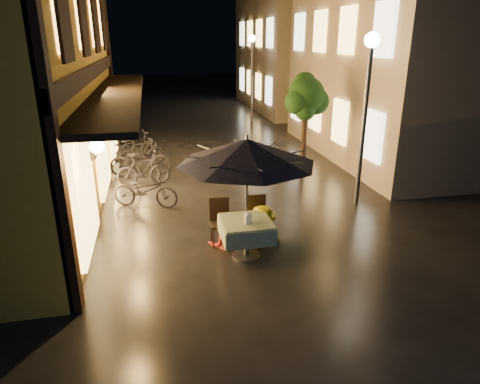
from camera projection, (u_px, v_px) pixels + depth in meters
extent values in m
plane|color=black|center=(265.00, 250.00, 8.78)|extent=(90.00, 90.00, 0.00)
cube|color=black|center=(92.00, 72.00, 10.67)|extent=(0.12, 11.00, 0.35)
cube|color=black|center=(118.00, 93.00, 10.97)|extent=(1.20, 10.50, 0.12)
cube|color=#FFC664|center=(60.00, 5.00, 7.01)|extent=(0.10, 0.90, 1.50)
cube|color=#FFC664|center=(81.00, 13.00, 9.31)|extent=(0.10, 0.90, 1.50)
cube|color=#FFC664|center=(94.00, 18.00, 11.61)|extent=(0.10, 0.90, 1.50)
cube|color=#FFC664|center=(102.00, 21.00, 13.91)|extent=(0.10, 0.90, 1.50)
cube|color=#FFC664|center=(84.00, 189.00, 8.10)|extent=(0.10, 2.20, 2.40)
cube|color=#FFC664|center=(102.00, 146.00, 11.32)|extent=(0.10, 2.20, 2.40)
cube|color=#FFC664|center=(111.00, 122.00, 14.55)|extent=(0.10, 2.20, 2.40)
cube|color=tan|center=(424.00, 63.00, 15.09)|extent=(7.00, 9.00, 6.50)
cube|color=#FFC664|center=(373.00, 136.00, 11.97)|extent=(0.10, 1.00, 1.40)
cube|color=#FFC664|center=(384.00, 29.00, 11.02)|extent=(0.10, 1.00, 1.40)
cube|color=#FFC664|center=(340.00, 122.00, 14.00)|extent=(0.10, 1.00, 1.40)
cube|color=#FFC664|center=(347.00, 30.00, 13.04)|extent=(0.10, 1.00, 1.40)
cube|color=#FFC664|center=(315.00, 111.00, 16.02)|extent=(0.10, 1.00, 1.40)
cube|color=#FFC664|center=(320.00, 31.00, 15.07)|extent=(0.10, 1.00, 1.40)
cube|color=#FFC664|center=(296.00, 103.00, 18.05)|extent=(0.10, 1.00, 1.40)
cube|color=#FFC664|center=(299.00, 32.00, 17.09)|extent=(0.10, 1.00, 1.40)
cube|color=tan|center=(310.00, 48.00, 25.59)|extent=(7.00, 10.00, 7.00)
cube|color=#FFC664|center=(269.00, 91.00, 22.09)|extent=(0.10, 1.00, 1.40)
cube|color=#FFC664|center=(270.00, 33.00, 21.14)|extent=(0.10, 1.00, 1.40)
cube|color=#FFC664|center=(258.00, 86.00, 24.12)|extent=(0.10, 1.00, 1.40)
cube|color=#FFC664|center=(259.00, 33.00, 23.16)|extent=(0.10, 1.00, 1.40)
cube|color=#FFC664|center=(249.00, 82.00, 26.14)|extent=(0.10, 1.00, 1.40)
cube|color=#FFC664|center=(250.00, 34.00, 25.19)|extent=(0.10, 1.00, 1.40)
cube|color=#FFC664|center=(242.00, 79.00, 28.17)|extent=(0.10, 1.00, 1.40)
cube|color=#FFC664|center=(242.00, 34.00, 27.21)|extent=(0.10, 1.00, 1.40)
cylinder|color=black|center=(304.00, 142.00, 13.01)|extent=(0.16, 0.16, 2.20)
sphere|color=black|center=(306.00, 95.00, 12.53)|extent=(1.10, 1.10, 1.10)
sphere|color=black|center=(316.00, 101.00, 12.76)|extent=(0.80, 0.80, 0.80)
sphere|color=black|center=(298.00, 102.00, 12.39)|extent=(0.76, 0.76, 0.76)
sphere|color=black|center=(305.00, 84.00, 12.71)|extent=(0.70, 0.70, 0.70)
sphere|color=black|center=(305.00, 111.00, 12.42)|extent=(0.60, 0.60, 0.60)
cylinder|color=#59595E|center=(363.00, 128.00, 10.52)|extent=(0.12, 0.12, 4.00)
sphere|color=beige|center=(372.00, 40.00, 9.82)|extent=(0.36, 0.36, 0.36)
cylinder|color=#59595E|center=(252.00, 82.00, 21.56)|extent=(0.12, 0.12, 4.00)
sphere|color=beige|center=(252.00, 38.00, 20.86)|extent=(0.36, 0.36, 0.36)
cylinder|color=#59595E|center=(246.00, 240.00, 8.39)|extent=(0.10, 0.10, 0.72)
cylinder|color=#59595E|center=(246.00, 255.00, 8.51)|extent=(0.56, 0.56, 0.04)
cube|color=#2D5B38|center=(246.00, 222.00, 8.26)|extent=(0.95, 0.95, 0.06)
cube|color=#2D5B38|center=(270.00, 227.00, 8.41)|extent=(0.04, 0.95, 0.33)
cube|color=#2D5B38|center=(222.00, 232.00, 8.22)|extent=(0.04, 0.95, 0.33)
cube|color=#2D5B38|center=(241.00, 220.00, 8.75)|extent=(0.95, 0.04, 0.33)
cube|color=#2D5B38|center=(252.00, 240.00, 7.88)|extent=(0.95, 0.04, 0.33)
cylinder|color=#59595E|center=(246.00, 203.00, 8.12)|extent=(0.05, 0.05, 2.30)
cone|color=black|center=(247.00, 151.00, 7.78)|extent=(2.61, 2.61, 0.47)
cylinder|color=#59595E|center=(247.00, 138.00, 7.69)|extent=(0.06, 0.06, 0.12)
cube|color=black|center=(221.00, 224.00, 8.88)|extent=(0.42, 0.42, 0.05)
cube|color=black|center=(219.00, 210.00, 8.97)|extent=(0.42, 0.04, 0.55)
cylinder|color=black|center=(214.00, 239.00, 8.76)|extent=(0.04, 0.04, 0.43)
cylinder|color=black|center=(231.00, 237.00, 8.83)|extent=(0.04, 0.04, 0.43)
cylinder|color=black|center=(211.00, 232.00, 9.09)|extent=(0.04, 0.04, 0.43)
cylinder|color=black|center=(228.00, 230.00, 9.16)|extent=(0.04, 0.04, 0.43)
cube|color=black|center=(258.00, 221.00, 9.04)|extent=(0.42, 0.42, 0.05)
cube|color=black|center=(256.00, 207.00, 9.12)|extent=(0.42, 0.04, 0.55)
cylinder|color=black|center=(252.00, 235.00, 8.92)|extent=(0.04, 0.04, 0.43)
cylinder|color=black|center=(268.00, 234.00, 8.98)|extent=(0.04, 0.04, 0.43)
cylinder|color=black|center=(248.00, 228.00, 9.25)|extent=(0.04, 0.04, 0.43)
cylinder|color=black|center=(264.00, 227.00, 9.32)|extent=(0.04, 0.04, 0.43)
cube|color=white|center=(248.00, 219.00, 8.08)|extent=(0.11, 0.11, 0.18)
cube|color=#FFD88C|center=(248.00, 220.00, 8.08)|extent=(0.07, 0.07, 0.12)
cone|color=white|center=(248.00, 213.00, 8.04)|extent=(0.16, 0.16, 0.07)
imported|color=red|center=(224.00, 215.00, 8.73)|extent=(0.68, 0.54, 1.38)
imported|color=#DBC40B|center=(263.00, 207.00, 8.81)|extent=(1.12, 0.74, 1.62)
imported|color=black|center=(145.00, 190.00, 10.86)|extent=(1.80, 1.13, 0.89)
imported|color=black|center=(143.00, 170.00, 12.47)|extent=(1.54, 0.49, 0.92)
imported|color=black|center=(140.00, 160.00, 13.36)|extent=(1.88, 0.67, 0.99)
imported|color=black|center=(142.00, 152.00, 14.29)|extent=(1.65, 0.91, 0.95)
imported|color=black|center=(132.00, 146.00, 15.13)|extent=(1.95, 1.16, 0.97)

